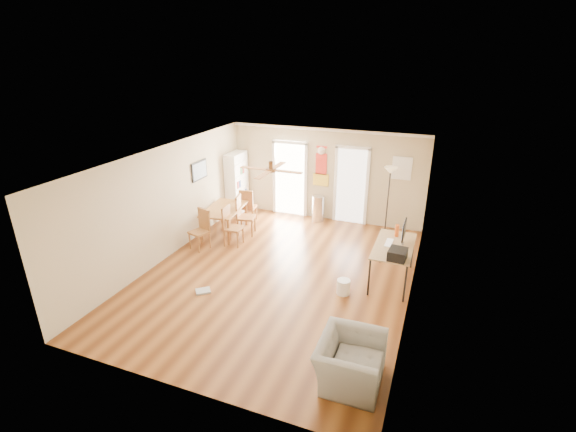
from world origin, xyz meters
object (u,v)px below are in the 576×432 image
at_px(torchiere_lamp, 388,200).
at_px(dining_chair_right_b, 233,226).
at_px(dining_table, 225,221).
at_px(armchair, 350,361).
at_px(bookshelf, 237,183).
at_px(printer, 398,254).
at_px(trash_can, 318,208).
at_px(dining_chair_far, 248,205).
at_px(dining_chair_near, 199,230).
at_px(wastebasket_a, 343,287).
at_px(computer_desk, 392,263).
at_px(dining_chair_right_a, 246,215).

bearing_deg(torchiere_lamp, dining_chair_right_b, -147.46).
bearing_deg(torchiere_lamp, dining_table, -157.48).
xyz_separation_m(torchiere_lamp, armchair, (0.34, -5.63, -0.55)).
distance_m(bookshelf, printer, 5.80).
distance_m(trash_can, armchair, 6.13).
height_order(dining_table, dining_chair_far, dining_chair_far).
bearing_deg(dining_chair_far, dining_chair_near, 73.22).
distance_m(trash_can, wastebasket_a, 3.82).
relative_size(torchiere_lamp, computer_desk, 1.16).
height_order(dining_chair_right_a, trash_can, dining_chair_right_a).
bearing_deg(torchiere_lamp, dining_chair_right_a, -156.63).
relative_size(torchiere_lamp, armchair, 1.70).
bearing_deg(armchair, dining_chair_right_a, 41.46).
height_order(dining_chair_right_b, torchiere_lamp, torchiere_lamp).
distance_m(dining_chair_right_b, armchair, 5.10).
bearing_deg(trash_can, dining_chair_right_b, -123.65).
height_order(torchiere_lamp, armchair, torchiere_lamp).
distance_m(bookshelf, torchiere_lamp, 4.36).
xyz_separation_m(computer_desk, wastebasket_a, (-0.81, -0.86, -0.26)).
xyz_separation_m(dining_chair_right_b, computer_desk, (3.92, -0.36, -0.09)).
xyz_separation_m(trash_can, armchair, (2.26, -5.70, -0.03)).
xyz_separation_m(dining_chair_far, torchiere_lamp, (3.74, 0.67, 0.41)).
bearing_deg(torchiere_lamp, trash_can, 177.88).
bearing_deg(trash_can, dining_chair_far, -158.00).
bearing_deg(printer, wastebasket_a, -158.66).
height_order(computer_desk, armchair, computer_desk).
bearing_deg(armchair, trash_can, 21.00).
bearing_deg(dining_table, dining_chair_far, 77.33).
bearing_deg(dining_table, printer, -17.69).
relative_size(dining_chair_near, computer_desk, 0.64).
relative_size(dining_chair_near, trash_can, 1.32).
bearing_deg(dining_chair_right_b, wastebasket_a, -115.09).
xyz_separation_m(dining_chair_right_b, armchair, (3.75, -3.46, -0.16)).
relative_size(torchiere_lamp, printer, 4.61).
bearing_deg(dining_chair_far, armchair, 122.36).
bearing_deg(dining_chair_near, printer, 14.00).
height_order(dining_table, dining_chair_near, dining_chair_near).
relative_size(dining_chair_near, printer, 2.54).
relative_size(printer, wastebasket_a, 1.25).
xyz_separation_m(torchiere_lamp, printer, (0.64, -3.11, 0.03)).
height_order(bookshelf, trash_can, bookshelf).
relative_size(bookshelf, dining_chair_near, 1.85).
distance_m(dining_chair_right_a, computer_desk, 4.06).
distance_m(dining_chair_far, wastebasket_a, 4.40).
bearing_deg(dining_table, dining_chair_right_a, 17.07).
xyz_separation_m(dining_chair_right_a, armchair, (3.75, -4.16, -0.19)).
distance_m(dining_chair_right_b, torchiere_lamp, 4.06).
bearing_deg(trash_can, printer, -51.20).
xyz_separation_m(dining_chair_far, trash_can, (1.83, 0.74, -0.11)).
bearing_deg(trash_can, wastebasket_a, -65.09).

